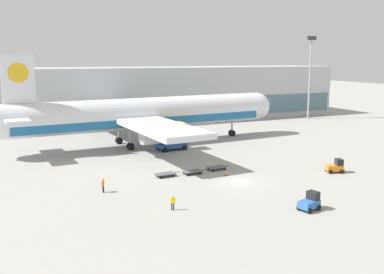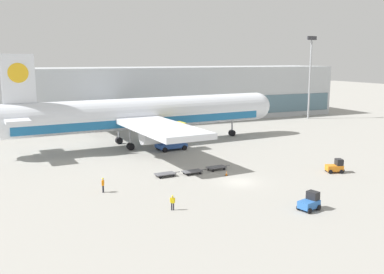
{
  "view_description": "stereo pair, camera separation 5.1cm",
  "coord_description": "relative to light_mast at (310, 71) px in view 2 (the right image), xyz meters",
  "views": [
    {
      "loc": [
        -28.56,
        -47.45,
        16.25
      ],
      "look_at": [
        -1.09,
        13.14,
        4.0
      ],
      "focal_mm": 40.0,
      "sensor_mm": 36.0,
      "label": 1
    },
    {
      "loc": [
        -28.51,
        -47.47,
        16.25
      ],
      "look_at": [
        -1.09,
        13.14,
        4.0
      ],
      "focal_mm": 40.0,
      "sensor_mm": 36.0,
      "label": 2
    }
  ],
  "objects": [
    {
      "name": "airplane_main",
      "position": [
        -52.67,
        -15.95,
        -7.01
      ],
      "size": [
        58.09,
        48.42,
        17.0
      ],
      "rotation": [
        0.0,
        0.0,
        0.07
      ],
      "color": "silver",
      "rests_on": "ground_plane"
    },
    {
      "name": "baggage_tug_foreground",
      "position": [
        -33.21,
        -46.59,
        -11.98
      ],
      "size": [
        2.77,
        2.32,
        2.0
      ],
      "rotation": [
        0.0,
        0.0,
        -0.36
      ],
      "color": "orange",
      "rests_on": "ground_plane"
    },
    {
      "name": "baggage_tug_mid",
      "position": [
        -46.79,
        -57.43,
        -11.98
      ],
      "size": [
        2.71,
        2.12,
        2.0
      ],
      "rotation": [
        0.0,
        0.0,
        0.24
      ],
      "color": "#2D66B7",
      "rests_on": "ground_plane"
    },
    {
      "name": "terminal_building",
      "position": [
        -32.45,
        14.84,
        -5.86
      ],
      "size": [
        90.0,
        18.2,
        14.0
      ],
      "color": "#B2B7BC",
      "rests_on": "ground_plane"
    },
    {
      "name": "baggage_dolly_lead",
      "position": [
        -56.41,
        -38.49,
        -12.46
      ],
      "size": [
        3.74,
        1.68,
        0.48
      ],
      "rotation": [
        0.0,
        0.0,
        0.06
      ],
      "color": "#56565B",
      "rests_on": "ground_plane"
    },
    {
      "name": "ground_plane",
      "position": [
        -48.26,
        -45.09,
        -12.85
      ],
      "size": [
        400.0,
        400.0,
        0.0
      ],
      "primitive_type": "plane",
      "color": "#9E9B93"
    },
    {
      "name": "baggage_dolly_second",
      "position": [
        -52.4,
        -38.82,
        -12.46
      ],
      "size": [
        3.74,
        1.68,
        0.48
      ],
      "rotation": [
        0.0,
        0.0,
        0.06
      ],
      "color": "#56565B",
      "rests_on": "ground_plane"
    },
    {
      "name": "ground_crew_near",
      "position": [
        -65.91,
        -42.0,
        -11.75
      ],
      "size": [
        0.38,
        0.49,
        1.85
      ],
      "rotation": [
        0.0,
        0.0,
        4.14
      ],
      "color": "black",
      "rests_on": "ground_plane"
    },
    {
      "name": "baggage_dolly_third",
      "position": [
        -48.15,
        -38.15,
        -12.46
      ],
      "size": [
        3.74,
        1.68,
        0.48
      ],
      "rotation": [
        0.0,
        0.0,
        0.06
      ],
      "color": "#56565B",
      "rests_on": "ground_plane"
    },
    {
      "name": "scissor_lift_loader",
      "position": [
        -49.05,
        -22.16,
        -10.95
      ],
      "size": [
        5.39,
        3.67,
        4.89
      ],
      "rotation": [
        0.0,
        0.0,
        0.07
      ],
      "color": "#284C99",
      "rests_on": "ground_plane"
    },
    {
      "name": "light_mast",
      "position": [
        0.0,
        0.0,
        0.0
      ],
      "size": [
        2.8,
        0.5,
        22.07
      ],
      "color": "#9EA0A5",
      "rests_on": "ground_plane"
    },
    {
      "name": "ground_crew_far",
      "position": [
        -60.44,
        -51.35,
        -11.87
      ],
      "size": [
        0.51,
        0.36,
        1.68
      ],
      "rotation": [
        0.0,
        0.0,
        5.79
      ],
      "color": "black",
      "rests_on": "ground_plane"
    },
    {
      "name": "traffic_cone_near",
      "position": [
        -48.35,
        -41.53,
        -12.52
      ],
      "size": [
        0.4,
        0.4,
        0.68
      ],
      "color": "black",
      "rests_on": "ground_plane"
    }
  ]
}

